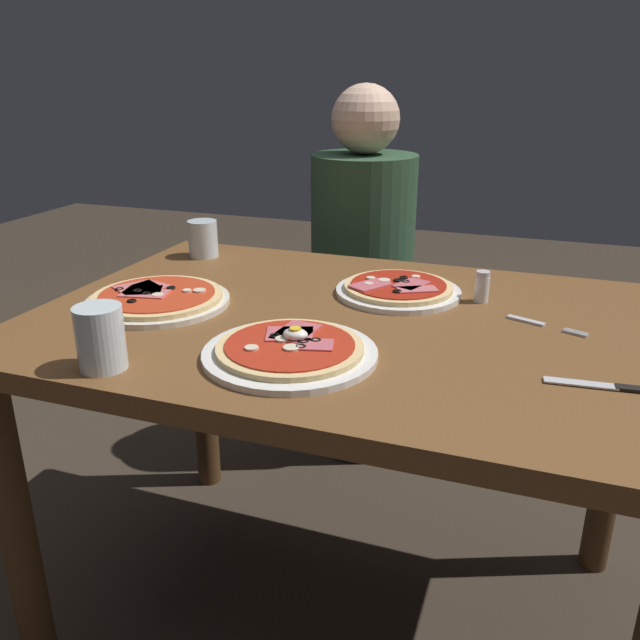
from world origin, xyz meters
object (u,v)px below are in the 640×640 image
at_px(pizza_foreground, 290,350).
at_px(water_glass_far, 203,241).
at_px(pizza_across_left, 157,299).
at_px(diner_person, 362,289).
at_px(pizza_across_right, 398,289).
at_px(knife, 620,388).
at_px(salt_shaker, 482,287).
at_px(fork, 540,324).
at_px(water_glass_near, 101,342).
at_px(dining_table, 348,368).

distance_m(pizza_foreground, water_glass_far, 0.69).
height_order(pizza_foreground, pizza_across_left, pizza_foreground).
bearing_deg(diner_person, pizza_across_left, 75.25).
bearing_deg(pizza_across_right, knife, -37.75).
bearing_deg(pizza_across_right, pizza_across_left, -153.32).
bearing_deg(diner_person, salt_shaker, 126.72).
distance_m(fork, knife, 0.27).
bearing_deg(water_glass_far, fork, -14.63).
xyz_separation_m(pizza_across_right, water_glass_far, (-0.55, 0.13, 0.03)).
relative_size(pizza_foreground, pizza_across_left, 1.01).
xyz_separation_m(pizza_foreground, water_glass_near, (-0.27, -0.14, 0.03)).
distance_m(pizza_foreground, diner_person, 1.00).
bearing_deg(water_glass_near, pizza_across_right, 55.14).
height_order(pizza_foreground, water_glass_near, water_glass_near).
bearing_deg(diner_person, knife, 126.48).
bearing_deg(knife, salt_shaker, 126.09).
height_order(dining_table, water_glass_far, water_glass_far).
relative_size(pizza_across_right, fork, 1.78).
bearing_deg(pizza_across_left, pizza_across_right, 26.68).
xyz_separation_m(water_glass_near, fork, (0.67, 0.44, -0.04)).
bearing_deg(fork, pizza_across_right, 163.56).
distance_m(dining_table, pizza_across_right, 0.22).
relative_size(pizza_across_left, diner_person, 0.25).
height_order(pizza_across_left, salt_shaker, salt_shaker).
bearing_deg(pizza_across_right, water_glass_near, -124.86).
bearing_deg(fork, knife, -62.39).
height_order(water_glass_far, knife, water_glass_far).
bearing_deg(dining_table, pizza_across_left, -171.02).
bearing_deg(water_glass_far, water_glass_near, -74.62).
height_order(pizza_foreground, fork, pizza_foreground).
xyz_separation_m(water_glass_near, salt_shaker, (0.55, 0.54, -0.01)).
height_order(water_glass_near, knife, water_glass_near).
distance_m(water_glass_far, knife, 1.08).
height_order(water_glass_far, salt_shaker, water_glass_far).
bearing_deg(salt_shaker, fork, -39.29).
relative_size(pizza_foreground, water_glass_far, 3.18).
relative_size(fork, diner_person, 0.13).
xyz_separation_m(water_glass_far, fork, (0.85, -0.22, -0.04)).
bearing_deg(pizza_foreground, water_glass_far, 131.18).
bearing_deg(water_glass_near, diner_person, 83.66).
xyz_separation_m(pizza_across_right, salt_shaker, (0.18, 0.01, 0.02)).
bearing_deg(water_glass_near, pizza_across_left, 106.72).
bearing_deg(knife, pizza_across_right, 142.25).
bearing_deg(pizza_across_right, water_glass_far, 166.37).
relative_size(pizza_across_left, knife, 1.53).
xyz_separation_m(pizza_across_right, fork, (0.30, -0.09, -0.01)).
bearing_deg(water_glass_far, pizza_foreground, -48.82).
xyz_separation_m(dining_table, pizza_across_left, (-0.40, -0.06, 0.12)).
bearing_deg(fork, water_glass_near, -146.54).
xyz_separation_m(water_glass_near, knife, (0.79, 0.20, -0.04)).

